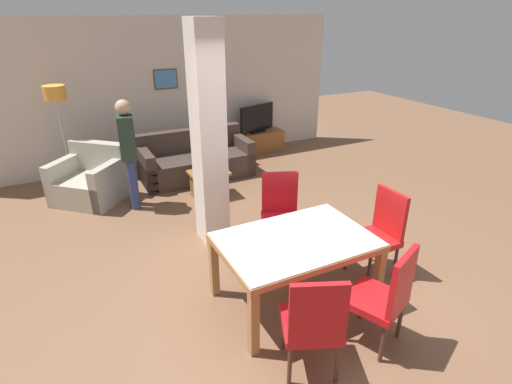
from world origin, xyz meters
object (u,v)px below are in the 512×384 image
at_px(dining_chair_near_right, 385,295).
at_px(armchair, 91,182).
at_px(dining_chair_far_right, 281,211).
at_px(tv_stand, 257,142).
at_px(dining_chair_head_right, 380,230).
at_px(tv_screen, 257,119).
at_px(bottle, 219,167).
at_px(dining_chair_near_left, 313,322).
at_px(coffee_table, 209,184).
at_px(dining_table, 295,252).
at_px(sofa, 196,161).
at_px(standing_person, 128,148).
at_px(floor_lamp, 57,103).

xyz_separation_m(dining_chair_near_right, armchair, (-1.93, 4.39, -0.24)).
relative_size(dining_chair_far_right, tv_stand, 0.88).
bearing_deg(dining_chair_far_right, dining_chair_head_right, 150.73).
bearing_deg(tv_screen, bottle, 31.70).
distance_m(dining_chair_near_left, tv_screen, 5.81).
height_order(coffee_table, bottle, bottle).
xyz_separation_m(dining_table, bottle, (0.27, 2.70, -0.07)).
distance_m(dining_chair_head_right, coffee_table, 2.97).
distance_m(dining_table, coffee_table, 2.82).
distance_m(sofa, standing_person, 1.60).
relative_size(sofa, coffee_table, 3.19).
distance_m(sofa, coffee_table, 0.94).
height_order(dining_chair_near_left, armchair, dining_chair_near_left).
xyz_separation_m(dining_chair_far_right, floor_lamp, (-2.17, 3.37, 0.89)).
bearing_deg(dining_chair_near_left, tv_stand, 90.56).
bearing_deg(sofa, coffee_table, 83.95).
distance_m(coffee_table, bottle, 0.34).
bearing_deg(dining_chair_near_left, sofa, 105.74).
height_order(dining_chair_near_right, bottle, dining_chair_near_right).
bearing_deg(dining_chair_near_left, dining_chair_far_right, 90.74).
height_order(dining_chair_near_left, tv_stand, dining_chair_near_left).
height_order(bottle, floor_lamp, floor_lamp).
xyz_separation_m(armchair, tv_stand, (3.44, 0.97, -0.09)).
relative_size(dining_chair_near_left, standing_person, 0.61).
height_order(sofa, standing_person, standing_person).
xyz_separation_m(dining_chair_head_right, sofa, (-0.86, 3.72, -0.26)).
relative_size(dining_chair_near_left, coffee_table, 1.63).
bearing_deg(tv_stand, bottle, -131.55).
distance_m(dining_chair_near_right, dining_chair_near_left, 0.73).
distance_m(bottle, tv_screen, 2.42).
xyz_separation_m(dining_chair_far_right, tv_screen, (1.51, 3.60, 0.16)).
height_order(dining_chair_near_right, armchair, dining_chair_near_right).
bearing_deg(dining_table, armchair, 113.83).
relative_size(dining_table, floor_lamp, 0.87).
distance_m(bottle, tv_stand, 2.44).
xyz_separation_m(dining_chair_head_right, floor_lamp, (-2.91, 4.28, 0.89)).
bearing_deg(dining_chair_near_right, tv_screen, 51.14).
height_order(armchair, floor_lamp, floor_lamp).
relative_size(dining_chair_near_left, tv_stand, 0.88).
xyz_separation_m(dining_chair_near_left, tv_screen, (2.24, 5.36, 0.16)).
bearing_deg(dining_chair_far_right, standing_person, -34.54).
xyz_separation_m(dining_chair_near_left, sofa, (0.60, 4.57, -0.26)).
bearing_deg(dining_chair_near_right, sofa, 68.46).
relative_size(coffee_table, tv_stand, 0.54).
distance_m(dining_table, bottle, 2.71).
relative_size(sofa, bottle, 8.61).
distance_m(dining_chair_head_right, dining_chair_far_right, 1.17).
distance_m(dining_chair_far_right, tv_screen, 3.90).
xyz_separation_m(dining_chair_far_right, standing_person, (-1.37, 2.06, 0.40)).
xyz_separation_m(dining_chair_near_right, coffee_table, (-0.23, 3.65, -0.32)).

